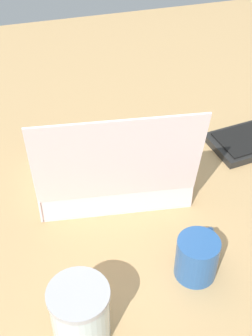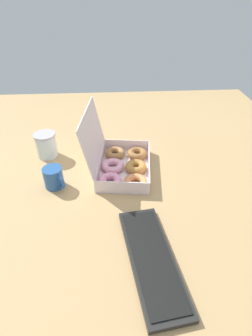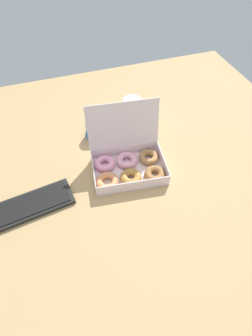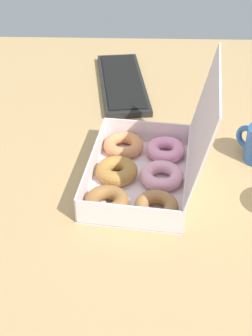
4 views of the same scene
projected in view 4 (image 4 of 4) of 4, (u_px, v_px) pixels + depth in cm
name	position (u px, v px, depth cm)	size (l,w,h in cm)	color
ground_plane	(131.00, 201.00, 101.37)	(180.00, 180.00, 2.00)	tan
donut_box	(144.00, 168.00, 103.17)	(34.72, 30.01, 27.04)	white
keyboard	(122.00, 83.00, 141.55)	(39.96, 17.95, 2.20)	black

